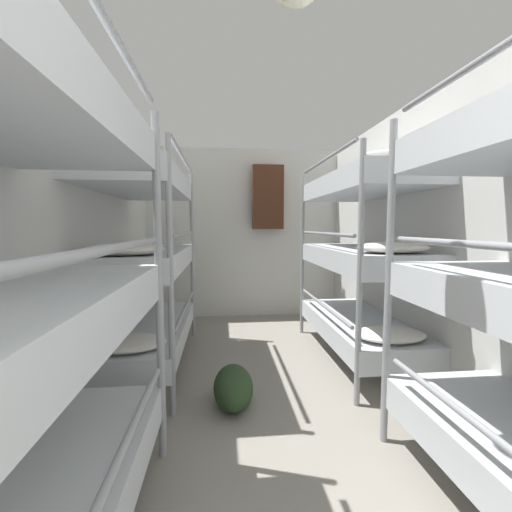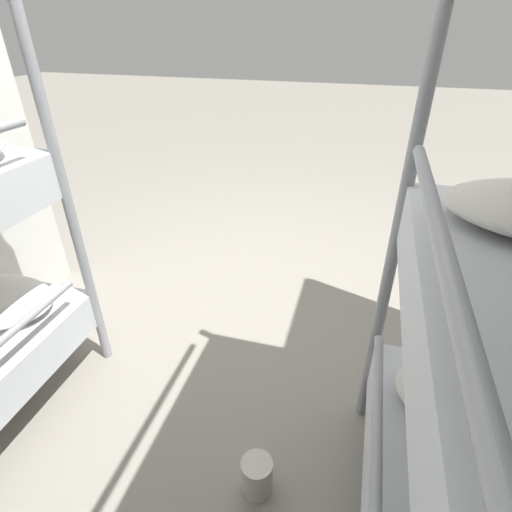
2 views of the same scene
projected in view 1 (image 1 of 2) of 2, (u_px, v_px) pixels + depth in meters
name	position (u px, v px, depth m)	size (l,w,h in m)	color
wall_left	(49.00, 243.00, 2.17)	(0.06, 5.51, 2.43)	silver
wall_right	(464.00, 241.00, 2.46)	(0.06, 5.51, 2.43)	silver
wall_back	(243.00, 234.00, 5.02)	(2.89, 0.06, 2.43)	silver
bunk_stack_left_far	(144.00, 259.00, 3.10)	(0.74, 1.80, 1.97)	gray
bunk_stack_right_far	(361.00, 257.00, 3.30)	(0.74, 1.80, 1.97)	gray
duffel_bag	(233.00, 387.00, 2.51)	(0.29, 0.50, 0.29)	#23381E
hanging_coat	(268.00, 197.00, 4.86)	(0.44, 0.12, 0.90)	#472819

